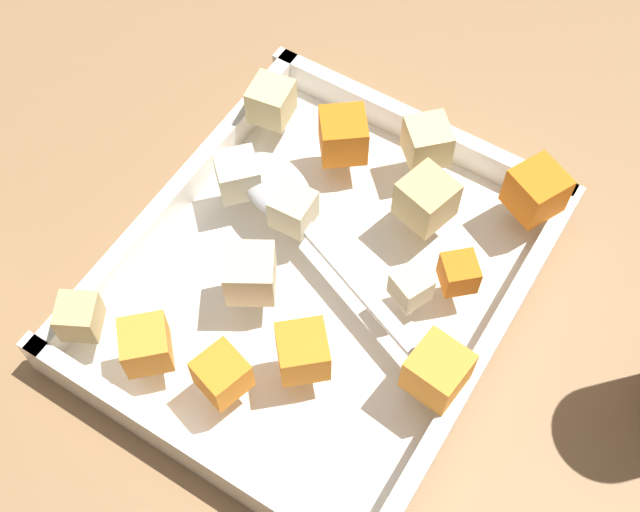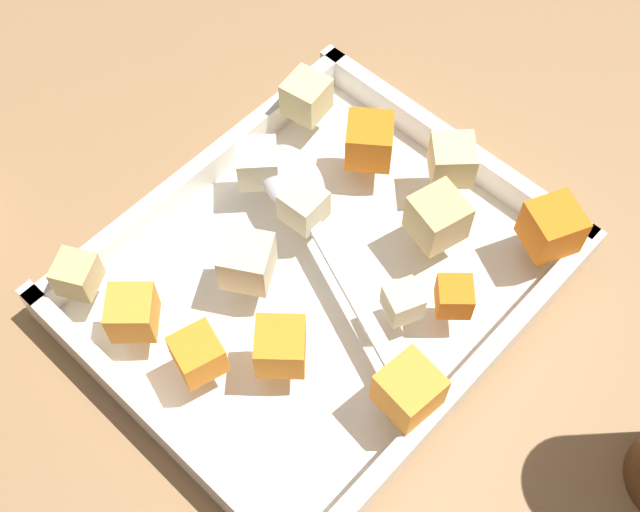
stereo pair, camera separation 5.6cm
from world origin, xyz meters
TOP-DOWN VIEW (x-y plane):
  - ground_plane at (0.00, 0.00)m, footprint 4.00×4.00m
  - baking_dish at (-0.01, -0.00)m, footprint 0.31×0.26m
  - carrot_chunk_far_right at (-0.13, 0.05)m, footprint 0.04×0.04m
  - carrot_chunk_rim_edge at (0.03, -0.09)m, footprint 0.03×0.03m
  - carrot_chunk_far_left at (-0.05, -0.11)m, footprint 0.04×0.04m
  - carrot_chunk_near_right at (-0.08, -0.03)m, footprint 0.04×0.04m
  - carrot_chunk_near_left at (0.11, -0.11)m, footprint 0.04×0.04m
  - carrot_chunk_back_center at (0.08, 0.03)m, footprint 0.05×0.05m
  - carrot_chunk_under_handle at (-0.12, 0.00)m, footprint 0.04×0.04m
  - potato_chunk_corner_nw at (0.01, 0.08)m, footprint 0.04×0.04m
  - potato_chunk_corner_se at (-0.05, 0.02)m, footprint 0.04×0.04m
  - potato_chunk_mid_left at (-0.00, -0.07)m, footprint 0.03×0.03m
  - potato_chunk_near_spoon at (0.01, 0.03)m, footprint 0.03×0.03m
  - potato_chunk_corner_ne at (0.08, 0.10)m, footprint 0.03×0.03m
  - potato_chunk_front_center at (-0.13, 0.10)m, footprint 0.03×0.03m
  - potato_chunk_mid_right at (0.11, -0.02)m, footprint 0.04×0.04m
  - potato_chunk_corner_sw at (0.06, -0.05)m, footprint 0.04×0.04m
  - serving_spoon at (0.02, 0.04)m, footprint 0.11×0.22m

SIDE VIEW (x-z plane):
  - ground_plane at x=0.00m, z-range 0.00..0.00m
  - baking_dish at x=-0.01m, z-range -0.01..0.03m
  - serving_spoon at x=0.02m, z-range 0.04..0.06m
  - potato_chunk_mid_left at x=0.00m, z-range 0.04..0.06m
  - carrot_chunk_rim_edge at x=0.03m, z-range 0.04..0.06m
  - potato_chunk_front_center at x=-0.13m, z-range 0.04..0.07m
  - potato_chunk_near_spoon at x=0.01m, z-range 0.04..0.07m
  - carrot_chunk_under_handle at x=-0.12m, z-range 0.04..0.07m
  - potato_chunk_corner_nw at x=0.01m, z-range 0.04..0.07m
  - carrot_chunk_far_right at x=-0.13m, z-range 0.04..0.07m
  - potato_chunk_corner_ne at x=0.08m, z-range 0.04..0.07m
  - potato_chunk_mid_right at x=0.11m, z-range 0.04..0.07m
  - carrot_chunk_near_right at x=-0.08m, z-range 0.04..0.07m
  - potato_chunk_corner_se at x=-0.05m, z-range 0.04..0.07m
  - carrot_chunk_back_center at x=0.08m, z-range 0.04..0.07m
  - carrot_chunk_far_left at x=-0.05m, z-range 0.04..0.07m
  - potato_chunk_corner_sw at x=0.06m, z-range 0.04..0.07m
  - carrot_chunk_near_left at x=0.11m, z-range 0.04..0.07m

